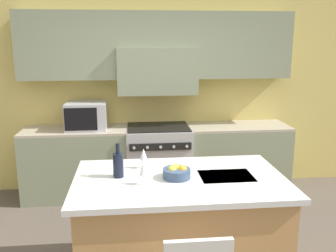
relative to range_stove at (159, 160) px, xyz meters
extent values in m
cube|color=#DBC166|center=(0.00, 0.36, 0.88)|extent=(10.00, 0.06, 2.70)
cube|color=gray|center=(0.00, 0.16, 1.51)|extent=(3.51, 0.34, 0.85)
cube|color=gray|center=(0.00, 0.13, 1.18)|extent=(1.03, 0.40, 0.60)
cube|color=gray|center=(-1.09, 0.02, -0.02)|extent=(1.34, 0.62, 0.89)
cube|color=#B2A893|center=(-1.09, 0.02, 0.44)|extent=(1.34, 0.62, 0.03)
cube|color=gray|center=(1.09, 0.02, -0.02)|extent=(1.34, 0.62, 0.89)
cube|color=#B2A893|center=(1.09, 0.02, 0.44)|extent=(1.34, 0.62, 0.03)
cube|color=#B7B7BC|center=(0.00, 0.00, -0.01)|extent=(0.84, 0.66, 0.92)
cube|color=black|center=(0.00, 0.00, 0.46)|extent=(0.81, 0.61, 0.01)
cube|color=black|center=(0.00, -0.34, 0.29)|extent=(0.77, 0.02, 0.09)
cylinder|color=silver|center=(-0.33, -0.35, 0.29)|extent=(0.04, 0.02, 0.04)
cylinder|color=silver|center=(-0.16, -0.35, 0.29)|extent=(0.04, 0.02, 0.04)
cylinder|color=silver|center=(0.00, -0.35, 0.29)|extent=(0.04, 0.02, 0.04)
cylinder|color=silver|center=(0.16, -0.35, 0.29)|extent=(0.04, 0.02, 0.04)
cylinder|color=silver|center=(0.33, -0.35, 0.29)|extent=(0.04, 0.02, 0.04)
cube|color=#B7B7BC|center=(-0.92, 0.02, 0.63)|extent=(0.51, 0.44, 0.35)
cube|color=black|center=(-0.97, -0.20, 0.63)|extent=(0.40, 0.01, 0.28)
cube|color=#B7844C|center=(0.03, -1.90, -0.02)|extent=(1.63, 0.98, 0.90)
cube|color=silver|center=(0.03, -1.90, 0.45)|extent=(1.73, 1.07, 0.04)
cube|color=#2D2D30|center=(0.42, -1.90, 0.47)|extent=(0.44, 0.32, 0.01)
cylinder|color=#B2B2B7|center=(0.42, -1.71, 0.47)|extent=(0.02, 0.02, 0.00)
cylinder|color=black|center=(-0.47, -1.83, 0.57)|extent=(0.09, 0.09, 0.20)
cylinder|color=black|center=(-0.47, -1.83, 0.72)|extent=(0.03, 0.03, 0.09)
cylinder|color=white|center=(-0.27, -2.02, 0.48)|extent=(0.06, 0.06, 0.01)
cylinder|color=white|center=(-0.27, -2.02, 0.52)|extent=(0.01, 0.01, 0.07)
cone|color=white|center=(-0.27, -2.02, 0.60)|extent=(0.07, 0.07, 0.10)
cylinder|color=white|center=(-0.26, -1.64, 0.48)|extent=(0.06, 0.06, 0.01)
cylinder|color=white|center=(-0.26, -1.64, 0.52)|extent=(0.01, 0.01, 0.07)
cone|color=white|center=(-0.26, -1.64, 0.60)|extent=(0.07, 0.07, 0.10)
cylinder|color=#384C6B|center=(0.00, -1.91, 0.51)|extent=(0.23, 0.23, 0.08)
sphere|color=gold|center=(-0.04, -1.91, 0.54)|extent=(0.08, 0.08, 0.08)
sphere|color=gold|center=(0.05, -1.91, 0.54)|extent=(0.08, 0.08, 0.08)
sphere|color=gold|center=(0.00, -1.88, 0.54)|extent=(0.08, 0.08, 0.08)
camera|label=1|loc=(-0.37, -4.77, 1.58)|focal=40.00mm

